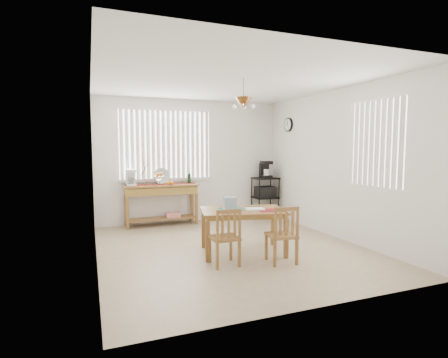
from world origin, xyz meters
name	(u,v)px	position (x,y,z in m)	size (l,w,h in m)	color
ground	(231,248)	(0.00, 0.00, -0.01)	(4.00, 4.50, 0.01)	tan
room_shell	(231,141)	(0.00, 0.02, 1.69)	(4.20, 4.70, 2.70)	white
sideboard	(162,195)	(-0.70, 2.02, 0.63)	(1.49, 0.42, 0.84)	olive
sideboard_items	(148,179)	(-0.96, 2.04, 0.97)	(1.41, 0.35, 0.64)	maroon
wire_cart	(265,193)	(1.66, 1.99, 0.55)	(0.54, 0.43, 0.91)	black
cart_items	(265,170)	(1.66, 2.00, 1.09)	(0.22, 0.26, 0.38)	black
dining_table	(243,214)	(0.07, -0.31, 0.59)	(1.38, 1.05, 0.66)	olive
table_items	(236,206)	(-0.07, -0.38, 0.74)	(0.94, 0.64, 0.21)	#157969
chair_left	(225,237)	(-0.38, -0.75, 0.39)	(0.37, 0.37, 0.79)	olive
chair_right	(282,235)	(0.38, -0.94, 0.39)	(0.41, 0.41, 0.80)	olive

